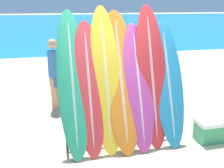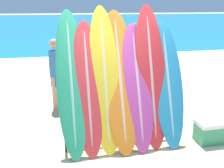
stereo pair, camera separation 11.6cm
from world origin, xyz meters
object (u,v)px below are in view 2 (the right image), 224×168
(person_near_water, at_px, (111,62))
(person_mid_beach, at_px, (134,44))
(surfboard_rack, at_px, (122,120))
(surfboard_slot_6, at_px, (168,84))
(person_far_left, at_px, (138,53))
(surfboard_slot_0, at_px, (71,83))
(surfboard_slot_3, at_px, (120,81))
(cooler_box, at_px, (210,131))
(person_far_right, at_px, (56,71))
(surfboard_slot_4, at_px, (138,87))
(surfboard_slot_2, at_px, (105,80))
(surfboard_slot_1, at_px, (88,88))
(surfboard_slot_5, at_px, (151,77))

(person_near_water, bearing_deg, person_mid_beach, 109.56)
(surfboard_rack, xyz_separation_m, surfboard_slot_6, (0.83, 0.05, 0.58))
(surfboard_rack, distance_m, person_near_water, 2.40)
(surfboard_rack, height_order, person_mid_beach, person_mid_beach)
(person_far_left, bearing_deg, surfboard_slot_0, -33.04)
(surfboard_slot_3, xyz_separation_m, cooler_box, (1.59, -0.33, -0.95))
(surfboard_slot_3, relative_size, person_mid_beach, 1.33)
(surfboard_slot_3, xyz_separation_m, person_far_right, (-1.04, 1.95, -0.25))
(surfboard_slot_0, height_order, person_mid_beach, surfboard_slot_0)
(person_near_water, height_order, person_far_right, person_near_water)
(surfboard_slot_4, height_order, surfboard_slot_6, surfboard_slot_6)
(surfboard_slot_2, distance_m, cooler_box, 2.11)
(surfboard_rack, relative_size, person_far_left, 1.19)
(surfboard_slot_1, relative_size, surfboard_slot_5, 0.90)
(surfboard_slot_5, bearing_deg, surfboard_slot_6, -7.47)
(surfboard_slot_1, bearing_deg, surfboard_rack, -5.43)
(surfboard_slot_2, relative_size, person_far_right, 1.44)
(surfboard_slot_2, relative_size, person_far_left, 1.43)
(surfboard_slot_3, relative_size, person_far_left, 1.39)
(cooler_box, bearing_deg, surfboard_slot_1, 172.55)
(person_mid_beach, xyz_separation_m, person_far_left, (-0.34, -1.56, -0.04))
(surfboard_slot_1, relative_size, surfboard_slot_2, 0.90)
(surfboard_slot_4, bearing_deg, surfboard_slot_5, 11.00)
(surfboard_slot_1, bearing_deg, surfboard_slot_4, -1.03)
(surfboard_slot_2, height_order, person_near_water, surfboard_slot_2)
(surfboard_slot_1, bearing_deg, person_mid_beach, 65.83)
(surfboard_slot_1, xyz_separation_m, surfboard_slot_4, (0.84, -0.02, -0.03))
(surfboard_slot_5, distance_m, cooler_box, 1.47)
(surfboard_slot_3, height_order, person_far_left, surfboard_slot_3)
(surfboard_slot_1, bearing_deg, person_far_right, 103.98)
(surfboard_slot_0, bearing_deg, surfboard_slot_2, 0.01)
(surfboard_slot_0, relative_size, surfboard_slot_6, 1.10)
(surfboard_slot_5, bearing_deg, surfboard_slot_2, 179.60)
(surfboard_slot_3, height_order, person_mid_beach, surfboard_slot_3)
(surfboard_slot_1, height_order, surfboard_slot_3, surfboard_slot_3)
(surfboard_rack, bearing_deg, surfboard_slot_2, 161.20)
(surfboard_slot_0, height_order, person_near_water, surfboard_slot_0)
(surfboard_slot_2, xyz_separation_m, person_far_left, (1.82, 3.86, -0.28))
(surfboard_rack, height_order, surfboard_slot_4, surfboard_slot_4)
(surfboard_slot_1, xyz_separation_m, surfboard_slot_2, (0.29, 0.04, 0.12))
(surfboard_slot_2, bearing_deg, surfboard_slot_4, -5.72)
(surfboard_slot_2, xyz_separation_m, surfboard_slot_3, (0.26, 0.01, -0.04))
(surfboard_rack, relative_size, person_mid_beach, 1.14)
(surfboard_slot_0, distance_m, surfboard_slot_2, 0.55)
(surfboard_slot_5, bearing_deg, person_far_left, 75.20)
(surfboard_slot_2, height_order, surfboard_slot_6, surfboard_slot_2)
(surfboard_slot_2, relative_size, surfboard_slot_4, 1.14)
(surfboard_slot_5, height_order, person_mid_beach, surfboard_slot_5)
(surfboard_slot_5, xyz_separation_m, person_far_left, (1.02, 3.86, -0.29))
(surfboard_slot_0, bearing_deg, person_mid_beach, 63.43)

